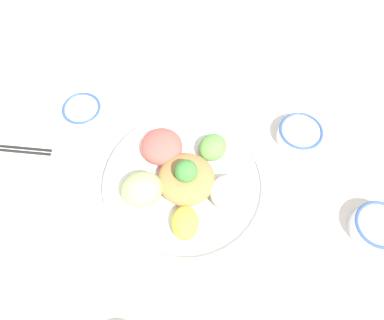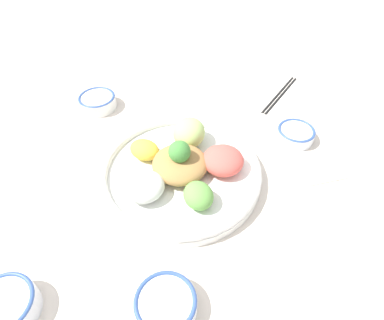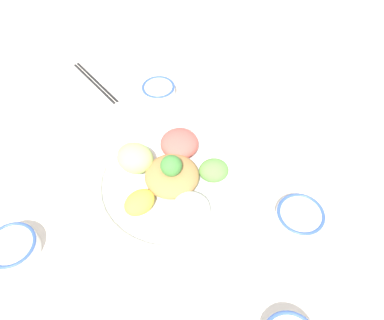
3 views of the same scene
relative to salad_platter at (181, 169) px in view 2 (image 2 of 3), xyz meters
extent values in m
plane|color=silver|center=(-0.03, -0.02, -0.03)|extent=(2.40, 2.40, 0.00)
cylinder|color=white|center=(0.00, 0.00, -0.02)|extent=(0.36, 0.36, 0.02)
torus|color=white|center=(0.00, 0.00, 0.00)|extent=(0.36, 0.36, 0.02)
ellipsoid|color=#E55B51|center=(0.01, 0.09, 0.02)|extent=(0.10, 0.10, 0.05)
ellipsoid|color=#B7DB7A|center=(-0.09, 0.03, 0.03)|extent=(0.11, 0.10, 0.06)
ellipsoid|color=yellow|center=(-0.06, -0.07, 0.01)|extent=(0.09, 0.09, 0.04)
ellipsoid|color=white|center=(0.05, -0.08, 0.02)|extent=(0.11, 0.11, 0.05)
ellipsoid|color=#6BAD4C|center=(0.09, 0.02, 0.02)|extent=(0.08, 0.07, 0.05)
ellipsoid|color=#AD7F47|center=(0.00, 0.00, 0.02)|extent=(0.12, 0.12, 0.05)
sphere|color=#478E3D|center=(0.00, 0.00, 0.05)|extent=(0.05, 0.05, 0.05)
cylinder|color=white|center=(0.23, -0.32, -0.01)|extent=(0.10, 0.10, 0.04)
torus|color=#38569E|center=(0.23, -0.32, 0.01)|extent=(0.10, 0.10, 0.01)
cylinder|color=#5B3319|center=(0.23, -0.32, 0.01)|extent=(0.08, 0.08, 0.00)
cylinder|color=white|center=(0.28, -0.07, -0.01)|extent=(0.10, 0.10, 0.03)
torus|color=#38569E|center=(0.28, -0.07, 0.01)|extent=(0.10, 0.10, 0.01)
cylinder|color=#DBB251|center=(0.28, -0.07, 0.00)|extent=(0.08, 0.08, 0.00)
cylinder|color=white|center=(-0.07, 0.30, -0.01)|extent=(0.09, 0.09, 0.03)
torus|color=#38569E|center=(-0.07, 0.30, 0.00)|extent=(0.09, 0.09, 0.01)
cylinder|color=#DBB251|center=(-0.07, 0.30, 0.00)|extent=(0.08, 0.08, 0.00)
cylinder|color=white|center=(-0.30, -0.18, -0.01)|extent=(0.10, 0.10, 0.03)
torus|color=#38569E|center=(-0.30, -0.18, 0.01)|extent=(0.10, 0.10, 0.01)
cylinder|color=white|center=(-0.30, -0.18, 0.00)|extent=(0.08, 0.08, 0.00)
cylinder|color=black|center=(-0.26, 0.34, -0.02)|extent=(0.16, 0.16, 0.01)
cylinder|color=black|center=(-0.25, 0.34, -0.02)|extent=(0.16, 0.16, 0.01)
cube|color=beige|center=(0.08, 0.32, -0.02)|extent=(0.02, 0.09, 0.01)
ellipsoid|color=beige|center=(0.08, 0.25, -0.02)|extent=(0.04, 0.05, 0.01)
camera|label=1|loc=(-0.20, -0.26, 0.73)|focal=35.00mm
camera|label=2|loc=(0.47, -0.07, 0.52)|focal=30.00mm
camera|label=3|loc=(0.08, -0.48, 0.69)|focal=35.00mm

